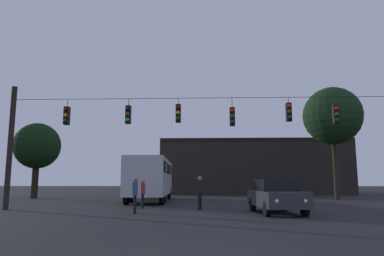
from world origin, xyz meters
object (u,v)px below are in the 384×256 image
(city_bus, at_px, (151,176))
(car_near_right, at_px, (276,195))
(pedestrian_crossing_right, at_px, (200,191))
(pedestrian_crossing_center, at_px, (135,193))
(tree_left_silhouette, at_px, (37,146))
(tree_behind_building, at_px, (332,116))
(pedestrian_crossing_left, at_px, (143,192))

(city_bus, height_order, car_near_right, city_bus)
(pedestrian_crossing_right, bearing_deg, car_near_right, -29.52)
(pedestrian_crossing_center, distance_m, tree_left_silhouette, 18.30)
(pedestrian_crossing_center, xyz_separation_m, tree_behind_building, (13.61, 12.74, 5.80))
(pedestrian_crossing_left, xyz_separation_m, pedestrian_crossing_right, (3.11, -0.83, 0.10))
(car_near_right, height_order, tree_behind_building, tree_behind_building)
(pedestrian_crossing_right, bearing_deg, city_bus, 115.26)
(pedestrian_crossing_right, bearing_deg, pedestrian_crossing_left, 164.99)
(car_near_right, relative_size, pedestrian_crossing_center, 2.72)
(pedestrian_crossing_left, height_order, tree_behind_building, tree_behind_building)
(car_near_right, height_order, pedestrian_crossing_left, pedestrian_crossing_left)
(pedestrian_crossing_center, bearing_deg, tree_left_silhouette, 129.37)
(city_bus, bearing_deg, tree_behind_building, 9.60)
(city_bus, distance_m, tree_left_silhouette, 11.44)
(tree_behind_building, bearing_deg, city_bus, -170.40)
(city_bus, distance_m, pedestrian_crossing_right, 8.76)
(car_near_right, relative_size, pedestrian_crossing_left, 2.87)
(pedestrian_crossing_center, distance_m, pedestrian_crossing_right, 3.76)
(pedestrian_crossing_left, relative_size, pedestrian_crossing_center, 0.94)
(car_near_right, bearing_deg, city_bus, 126.22)
(tree_left_silhouette, bearing_deg, tree_behind_building, -2.60)
(pedestrian_crossing_center, relative_size, tree_left_silhouette, 0.25)
(car_near_right, bearing_deg, tree_left_silhouette, 142.90)
(car_near_right, bearing_deg, pedestrian_crossing_center, -176.11)
(tree_behind_building, bearing_deg, car_near_right, -120.40)
(tree_left_silhouette, bearing_deg, car_near_right, -37.10)
(city_bus, bearing_deg, pedestrian_crossing_left, -85.10)
(pedestrian_crossing_left, xyz_separation_m, pedestrian_crossing_center, (0.23, -3.26, 0.06))
(pedestrian_crossing_left, height_order, pedestrian_crossing_center, pedestrian_crossing_center)
(car_near_right, distance_m, pedestrian_crossing_center, 6.40)
(pedestrian_crossing_left, distance_m, tree_left_silhouette, 15.82)
(pedestrian_crossing_left, relative_size, tree_left_silhouette, 0.24)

